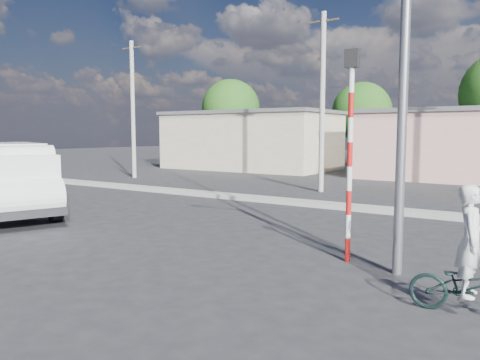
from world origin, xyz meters
The scene contains 9 objects.
ground_plane centered at (0.00, 0.00, 0.00)m, with size 120.00×120.00×0.00m, color #252527.
median centered at (0.00, 8.00, 0.08)m, with size 40.00×0.80×0.16m, color #99968E.
truck centered at (-7.55, 0.48, 1.30)m, with size 6.04×3.98×2.35m.
bicycle centered at (5.72, -0.30, 0.44)m, with size 0.58×1.66×0.87m, color black.
cyclist centered at (5.72, -0.30, 0.83)m, with size 0.60×0.40×1.65m, color silver.
traffic_pole centered at (3.20, 1.50, 2.59)m, with size 0.28×0.18×4.36m.
streetlight centered at (4.14, 1.20, 4.96)m, with size 2.34×0.22×9.00m.
building_row centered at (1.10, 22.00, 2.13)m, with size 37.80×7.30×4.44m.
utility_poles centered at (3.25, 12.00, 4.07)m, with size 35.40×0.24×8.00m.
Camera 1 is at (6.59, -7.74, 2.70)m, focal length 35.00 mm.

